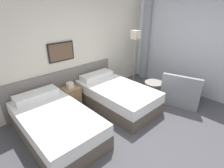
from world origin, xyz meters
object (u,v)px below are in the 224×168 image
Objects in this scene: nightstand at (71,96)px; side_table at (153,87)px; bed_near_door at (55,123)px; armchair at (181,92)px; bed_near_window at (116,95)px; floor_lamp at (135,41)px.

nightstand reaches higher than side_table.
armchair reaches higher than bed_near_door.
floor_lamp is at bearing 22.58° from bed_near_window.
floor_lamp reaches higher than side_table.
floor_lamp is (2.10, -0.23, 1.10)m from nightstand.
side_table is 0.46× the size of armchair.
floor_lamp is (2.91, 0.54, 1.08)m from bed_near_door.
bed_near_door is at bearing 54.87° from armchair.
floor_lamp reaches higher than nightstand.
nightstand is 2.38m from floor_lamp.
bed_near_window is at bearing -157.42° from floor_lamp.
bed_near_window is 3.23× the size of nightstand.
bed_near_door is 3.23× the size of nightstand.
armchair is (2.16, -1.79, 0.01)m from nightstand.
bed_near_door is 2.58m from side_table.
bed_near_window is 1.86× the size of armchair.
bed_near_door is 1.62m from bed_near_window.
bed_near_window reaches higher than nightstand.
bed_near_door is at bearing -136.66° from nightstand.
bed_near_window is 4.05× the size of side_table.
bed_near_window reaches higher than side_table.
nightstand is 2.12m from side_table.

